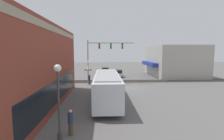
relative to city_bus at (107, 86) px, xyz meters
name	(u,v)px	position (x,y,z in m)	size (l,w,h in m)	color
ground_plane	(126,89)	(6.47, -2.80, -1.67)	(120.00, 120.00, 0.00)	#605E5B
brick_building	(1,67)	(-1.92, 9.72, 2.27)	(19.34, 10.12, 7.88)	brown
shop_building	(173,61)	(19.86, -15.12, 1.60)	(13.43, 10.90, 6.56)	#B2ADA3
city_bus	(107,86)	(0.00, 0.00, 0.00)	(10.55, 2.59, 3.03)	silver
traffic_signal_gantry	(102,51)	(11.31, 0.65, 3.65)	(0.42, 7.83, 7.17)	gray
crossing_signal	(88,70)	(10.52, 2.92, 0.62)	(1.41, 1.18, 3.81)	gray
streetlamp	(58,96)	(-8.02, 3.00, 1.11)	(0.44, 0.44, 4.66)	#38383A
rail_track_near	(121,81)	(12.47, -2.80, -1.65)	(2.60, 60.00, 0.15)	#332D28
parked_car_silver	(118,73)	(18.30, -2.60, -0.98)	(4.25, 1.82, 1.50)	#B7B7BC
parked_car_white	(105,70)	(25.37, 0.00, -1.03)	(4.60, 1.82, 1.36)	silver
pedestrian_by_lamp	(71,122)	(-7.31, 2.47, -0.80)	(0.34, 0.34, 1.71)	#473828
pedestrian_at_crossing	(89,79)	(9.88, 2.69, -0.81)	(0.34, 0.34, 1.70)	#2D3351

